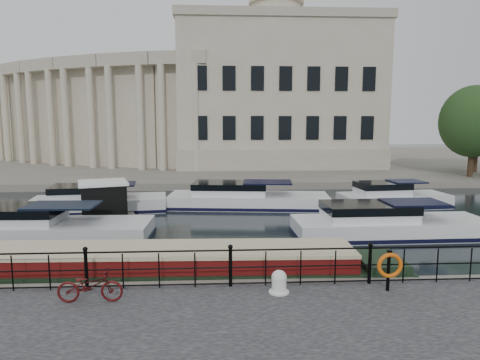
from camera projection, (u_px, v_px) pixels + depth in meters
name	position (u px, v px, depth m)	size (l,w,h in m)	color
ground_plane	(228.00, 276.00, 14.42)	(160.00, 160.00, 0.00)	black
far_bank	(220.00, 161.00, 52.95)	(120.00, 42.00, 0.55)	#6B665B
railing	(230.00, 264.00, 12.03)	(24.14, 0.14, 1.22)	black
civic_building	(211.00, 104.00, 47.72)	(53.55, 31.84, 16.85)	#ADA38C
bicycle	(90.00, 286.00, 11.00)	(0.58, 1.67, 0.88)	#480C0D
mooring_bollard	(279.00, 282.00, 11.63)	(0.56, 0.56, 0.63)	silver
life_ring_post	(390.00, 266.00, 11.64)	(0.71, 0.19, 1.16)	black
narrowboat	(140.00, 273.00, 13.66)	(17.06, 2.69, 1.62)	black
harbour_hut	(104.00, 204.00, 22.08)	(3.92, 3.57, 2.20)	#6B665B
cabin_cruisers	(221.00, 213.00, 22.64)	(27.04, 10.28, 1.99)	silver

